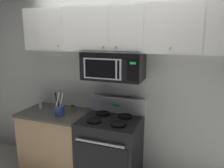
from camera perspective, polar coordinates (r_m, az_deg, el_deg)
back_wall at (r=3.07m, az=1.95°, el=1.15°), size 5.20×0.10×2.70m
stove_range at (r=3.05m, az=-0.45°, el=-16.66°), size 0.76×0.69×1.12m
over_range_microwave at (r=2.80m, az=0.35°, el=4.72°), size 0.76×0.43×0.35m
upper_cabinets at (r=2.80m, az=0.60°, el=13.96°), size 2.50×0.36×0.55m
counter_segment at (r=3.42m, az=-14.12°, el=-13.98°), size 0.93×0.65×0.90m
utensil_crock_blue at (r=3.03m, az=-13.47°, el=-6.27°), size 0.13×0.12×0.36m
salt_shaker at (r=3.42m, az=-18.04°, el=-5.07°), size 0.04×0.04×0.12m
spice_jar at (r=3.18m, az=-10.08°, el=-6.20°), size 0.05×0.05×0.09m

